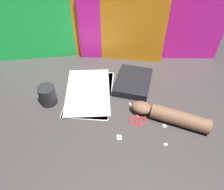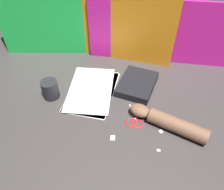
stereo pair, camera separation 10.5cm
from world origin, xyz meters
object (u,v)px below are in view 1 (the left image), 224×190
paper_stack (89,92)px  hand_forearm (171,116)px  book_closed (133,82)px  mug (48,95)px  scissors (138,117)px

paper_stack → hand_forearm: bearing=-24.9°
book_closed → mug: (-0.43, -0.14, 0.03)m
book_closed → hand_forearm: 0.30m
scissors → mug: mug is taller
paper_stack → hand_forearm: 0.43m
paper_stack → book_closed: (0.23, 0.07, 0.02)m
paper_stack → mug: size_ratio=3.96×
paper_stack → scissors: bearing=-34.3°
paper_stack → hand_forearm: hand_forearm is taller
scissors → mug: bearing=168.1°
book_closed → mug: mug is taller
hand_forearm → mug: size_ratio=3.70×
hand_forearm → scissors: bearing=174.0°
hand_forearm → mug: (-0.58, 0.11, 0.01)m
book_closed → hand_forearm: size_ratio=0.76×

